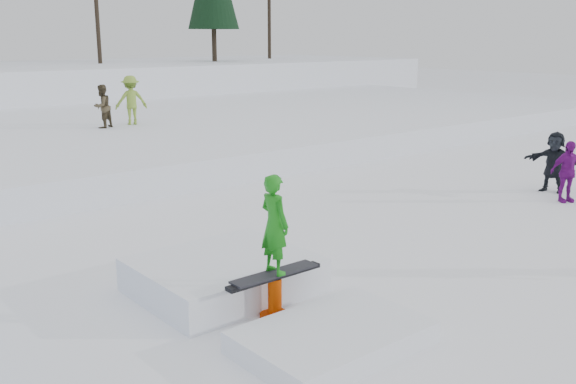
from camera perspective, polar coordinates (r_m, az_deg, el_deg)
ground at (r=10.63m, az=4.86°, el=-8.15°), size 120.00×120.00×0.00m
snow_midrise at (r=24.29m, az=-22.64°, el=4.22°), size 50.00×18.00×0.80m
walker_olive at (r=23.57m, az=-16.19°, el=7.32°), size 0.91×0.83×1.52m
walker_ygreen at (r=24.24m, az=-13.78°, el=7.93°), size 1.28×0.94×1.77m
spectator_purple at (r=16.97m, az=23.56°, el=1.68°), size 0.95×0.73×1.50m
spectator_dark at (r=17.93m, az=22.57°, el=2.48°), size 0.79×1.53×1.57m
jib_rail_feature at (r=9.71m, az=-3.32°, el=-8.35°), size 2.60×4.40×2.11m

